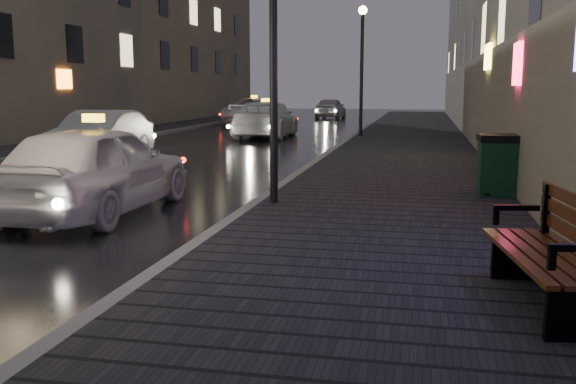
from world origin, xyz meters
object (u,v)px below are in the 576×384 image
at_px(lamp_near, 273,8).
at_px(taxi_mid, 266,120).
at_px(car_far, 330,108).
at_px(bench, 557,251).
at_px(lamp_far, 362,55).
at_px(trash_bin, 498,164).
at_px(taxi_far, 254,111).
at_px(taxi_near, 96,169).
at_px(car_left_mid, 100,137).

height_order(lamp_near, taxi_mid, lamp_near).
bearing_deg(car_far, bench, 103.27).
bearing_deg(bench, lamp_near, 120.15).
relative_size(lamp_near, lamp_far, 1.00).
distance_m(lamp_far, trash_bin, 15.08).
xyz_separation_m(trash_bin, car_far, (-7.72, 31.83, -0.01)).
bearing_deg(trash_bin, lamp_near, -158.79).
distance_m(lamp_far, taxi_far, 12.19).
bearing_deg(taxi_far, bench, -65.64).
xyz_separation_m(taxi_far, car_far, (3.34, 8.01, -0.06)).
height_order(lamp_near, taxi_near, lamp_near).
distance_m(trash_bin, taxi_near, 7.35).
bearing_deg(trash_bin, taxi_near, -161.37).
xyz_separation_m(taxi_mid, taxi_far, (-2.95, 9.25, 0.01)).
xyz_separation_m(trash_bin, taxi_far, (-11.06, 23.82, 0.05)).
bearing_deg(taxi_far, car_far, 71.92).
bearing_deg(taxi_mid, car_far, -92.74).
bearing_deg(car_far, trash_bin, 105.73).
bearing_deg(taxi_mid, taxi_near, 92.65).
bearing_deg(bench, car_far, 92.81).
height_order(trash_bin, taxi_far, taxi_far).
distance_m(trash_bin, car_far, 32.75).
relative_size(lamp_near, trash_bin, 4.62).
distance_m(lamp_far, bench, 21.29).
distance_m(lamp_near, lamp_far, 16.00).
height_order(trash_bin, taxi_near, taxi_near).
bearing_deg(taxi_mid, trash_bin, 117.64).
relative_size(lamp_near, car_far, 1.25).
bearing_deg(lamp_far, car_left_mid, -123.75).
xyz_separation_m(taxi_near, car_left_mid, (-3.67, 7.03, -0.04)).
relative_size(trash_bin, taxi_near, 0.25).
distance_m(taxi_mid, car_far, 17.26).
height_order(lamp_far, taxi_far, lamp_far).
relative_size(trash_bin, taxi_far, 0.20).
height_order(taxi_near, car_far, taxi_near).
height_order(bench, trash_bin, trash_bin).
bearing_deg(taxi_near, taxi_mid, -85.72).
height_order(lamp_far, taxi_mid, lamp_far).
height_order(taxi_near, taxi_far, taxi_near).
height_order(trash_bin, taxi_mid, taxi_mid).
xyz_separation_m(taxi_near, taxi_mid, (-1.23, 17.18, -0.02)).
xyz_separation_m(lamp_far, car_far, (-3.77, 17.54, -2.77)).
distance_m(lamp_far, taxi_near, 17.36).
distance_m(taxi_near, taxi_mid, 17.22).
height_order(bench, taxi_near, taxi_near).
distance_m(bench, car_left_mid, 15.05).
bearing_deg(taxi_mid, bench, 109.24).
bearing_deg(bench, car_left_mid, 125.28).
distance_m(bench, car_far, 39.04).
distance_m(lamp_near, taxi_near, 4.08).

